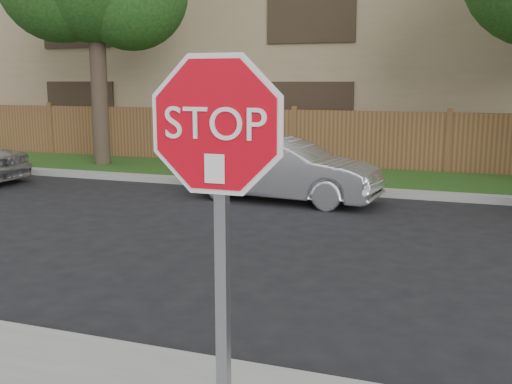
% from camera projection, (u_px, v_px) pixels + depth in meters
% --- Properties ---
extents(far_curb, '(70.00, 0.30, 0.15)m').
position_uv_depth(far_curb, '(440.00, 196.00, 12.10)').
color(far_curb, gray).
rests_on(far_curb, ground).
extents(grass_strip, '(70.00, 3.00, 0.12)m').
position_uv_depth(grass_strip, '(443.00, 184.00, 13.63)').
color(grass_strip, '#1E4714').
rests_on(grass_strip, ground).
extents(fence, '(70.00, 0.12, 1.60)m').
position_uv_depth(fence, '(448.00, 145.00, 14.97)').
color(fence, '#53391D').
rests_on(fence, ground).
extents(apartment_building, '(35.20, 9.20, 7.20)m').
position_uv_depth(apartment_building, '(460.00, 45.00, 19.66)').
color(apartment_building, '#93855B').
rests_on(apartment_building, ground).
extents(stop_sign, '(1.01, 0.13, 2.55)m').
position_uv_depth(stop_sign, '(218.00, 187.00, 3.10)').
color(stop_sign, gray).
rests_on(stop_sign, sidewalk_near).
extents(sedan_left, '(3.90, 1.66, 1.25)m').
position_uv_depth(sedan_left, '(284.00, 170.00, 11.91)').
color(sedan_left, silver).
rests_on(sedan_left, ground).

